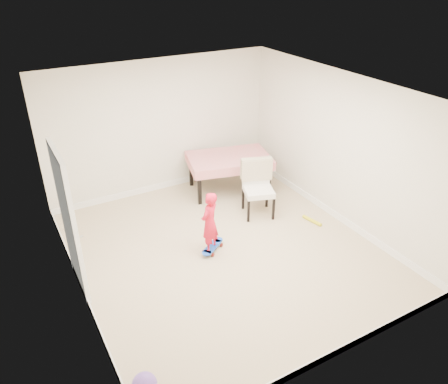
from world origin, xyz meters
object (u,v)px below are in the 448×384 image
skateboard (213,248)px  dining_chair (259,189)px  dining_table (229,173)px  child (210,224)px

skateboard → dining_chair: bearing=-9.1°
dining_table → child: size_ratio=1.53×
skateboard → dining_table: bearing=18.7°
skateboard → child: child is taller
dining_table → dining_chair: dining_chair is taller
child → dining_table: bearing=-161.1°
dining_chair → child: bearing=-135.8°
dining_table → skateboard: dining_table is taller
dining_table → child: bearing=-114.1°
dining_table → skateboard: size_ratio=2.86×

